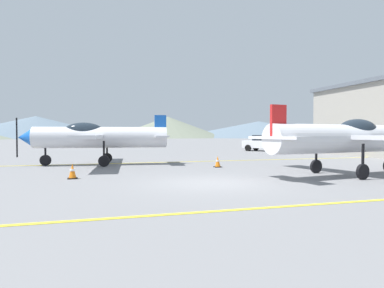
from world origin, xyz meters
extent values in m
plane|color=slate|center=(0.00, 0.00, 0.00)|extent=(400.00, 400.00, 0.00)
cube|color=yellow|center=(0.00, -4.19, 0.01)|extent=(80.00, 0.16, 0.01)
cube|color=yellow|center=(0.00, 8.98, 0.01)|extent=(80.00, 0.16, 0.01)
cylinder|color=silver|center=(5.93, 0.40, 1.54)|extent=(7.33, 2.27, 1.17)
ellipsoid|color=#1E2833|center=(6.88, 0.55, 1.89)|extent=(2.25, 1.27, 0.96)
cube|color=silver|center=(6.36, 0.47, 1.60)|extent=(2.60, 9.43, 0.17)
cube|color=silver|center=(2.68, -0.11, 1.60)|extent=(1.16, 2.85, 0.11)
cube|color=red|center=(2.68, -0.11, 2.18)|extent=(0.68, 0.23, 1.28)
cylinder|color=black|center=(5.90, -0.79, 0.83)|extent=(0.11, 0.11, 1.07)
cylinder|color=black|center=(5.90, -0.79, 0.30)|extent=(0.61, 0.22, 0.60)
cylinder|color=black|center=(5.54, 1.52, 0.83)|extent=(0.11, 0.11, 1.07)
cylinder|color=black|center=(5.54, 1.52, 0.30)|extent=(0.61, 0.22, 0.60)
cylinder|color=silver|center=(-3.48, 8.35, 1.54)|extent=(7.32, 1.93, 1.17)
cone|color=blue|center=(-7.44, 8.78, 1.54)|extent=(0.85, 1.07, 1.00)
cube|color=black|center=(-7.87, 8.82, 1.54)|extent=(0.06, 0.13, 2.13)
ellipsoid|color=#1E2833|center=(-4.43, 8.45, 1.89)|extent=(2.22, 1.18, 0.96)
cube|color=silver|center=(-3.90, 8.40, 1.60)|extent=(2.16, 9.44, 0.17)
cube|color=silver|center=(-0.19, 8.00, 1.60)|extent=(1.03, 2.83, 0.11)
cube|color=blue|center=(-0.19, 8.00, 2.18)|extent=(0.68, 0.20, 1.28)
cylinder|color=black|center=(-6.44, 8.67, 0.83)|extent=(0.11, 0.11, 1.07)
cylinder|color=black|center=(-6.44, 8.67, 0.30)|extent=(0.61, 0.19, 0.60)
cylinder|color=black|center=(-3.14, 9.49, 0.83)|extent=(0.11, 0.11, 1.07)
cylinder|color=black|center=(-3.14, 9.49, 0.30)|extent=(0.61, 0.19, 0.60)
cylinder|color=black|center=(-3.39, 7.16, 0.83)|extent=(0.11, 0.11, 1.07)
cylinder|color=black|center=(-3.39, 7.16, 0.30)|extent=(0.61, 0.19, 0.60)
cube|color=white|center=(12.68, 19.31, 0.70)|extent=(4.04, 4.51, 0.75)
cube|color=black|center=(12.77, 19.19, 1.35)|extent=(2.72, 2.88, 0.55)
cylinder|color=black|center=(12.53, 20.99, 0.32)|extent=(0.56, 0.64, 0.64)
cylinder|color=black|center=(11.10, 19.89, 0.32)|extent=(0.56, 0.64, 0.64)
cylinder|color=black|center=(14.25, 18.73, 0.32)|extent=(0.56, 0.64, 0.64)
cylinder|color=black|center=(12.82, 17.64, 0.32)|extent=(0.56, 0.64, 0.64)
cube|color=black|center=(2.29, 5.23, 0.02)|extent=(0.36, 0.36, 0.04)
cone|color=orange|center=(2.29, 5.23, 0.32)|extent=(0.29, 0.29, 0.55)
cylinder|color=white|center=(2.29, 5.23, 0.34)|extent=(0.20, 0.20, 0.08)
cube|color=black|center=(-4.71, 2.56, 0.02)|extent=(0.36, 0.36, 0.04)
cone|color=orange|center=(-4.71, 2.56, 0.32)|extent=(0.29, 0.29, 0.55)
cylinder|color=white|center=(-4.71, 2.56, 0.34)|extent=(0.20, 0.20, 0.08)
cone|color=slate|center=(-27.35, 146.50, 4.68)|extent=(73.97, 73.97, 9.35)
cone|color=slate|center=(28.13, 136.62, 4.70)|extent=(51.11, 51.11, 9.39)
cone|color=slate|center=(75.14, 140.77, 3.98)|extent=(84.29, 84.29, 7.97)
camera|label=1|loc=(-3.93, -11.27, 1.74)|focal=31.67mm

